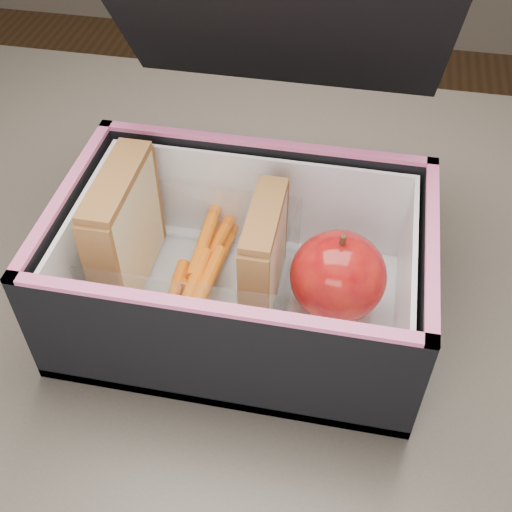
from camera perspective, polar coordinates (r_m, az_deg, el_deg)
The scene contains 8 objects.
kitchen_table at distance 0.68m, azimuth 1.62°, elevation -8.27°, with size 1.20×0.80×0.75m.
lunch_bag at distance 0.55m, azimuth -1.12°, elevation -0.05°, with size 0.31×0.32×0.28m.
plastic_tub at distance 0.57m, azimuth -5.41°, elevation -0.34°, with size 0.17×0.12×0.07m, color white, non-canonical shape.
sandwich_left at distance 0.57m, azimuth -11.58°, elevation 2.31°, with size 0.03×0.11×0.12m.
sandwich_right at distance 0.55m, azimuth 0.70°, elevation 0.08°, with size 0.03×0.09×0.10m.
carrot_sticks at distance 0.58m, azimuth -4.87°, elevation -1.33°, with size 0.05×0.17×0.03m.
paper_napkin at distance 0.58m, azimuth 6.94°, elevation -3.95°, with size 0.07×0.07×0.01m, color white.
red_apple at distance 0.55m, azimuth 7.30°, elevation -1.78°, with size 0.08×0.08×0.09m.
Camera 1 is at (0.06, -0.40, 1.21)m, focal length 45.00 mm.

